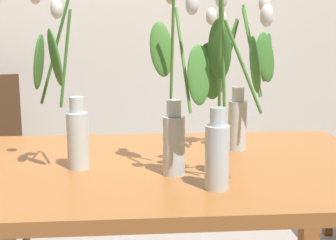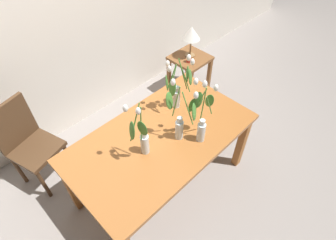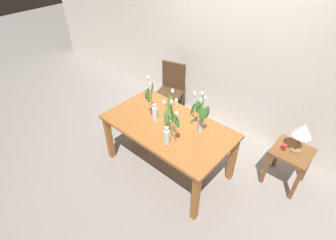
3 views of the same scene
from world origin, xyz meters
The scene contains 11 objects.
ground_plane centered at (0.00, 0.00, 0.00)m, with size 18.00×18.00×0.00m, color gray.
room_wall_rear centered at (0.00, 1.41, 1.35)m, with size 9.00×0.10×2.70m, color silver.
dining_table centered at (0.00, 0.00, 0.65)m, with size 1.60×0.90×0.74m.
tulip_vase_0 centered at (0.10, -0.12, 0.93)m, with size 0.17×0.23×0.57m.
tulip_vase_1 centered at (-0.22, -0.03, 0.93)m, with size 0.17×0.13×0.57m.
tulip_vase_2 centered at (0.35, 0.15, 0.97)m, with size 0.25×0.21×0.55m.
tulip_vase_3 centered at (0.22, -0.23, 0.96)m, with size 0.20×0.18×0.58m.
dining_chair centered at (-0.79, 0.97, 0.52)m, with size 0.50×0.50×0.93m.
side_table centered at (1.28, 0.80, 0.43)m, with size 0.44×0.44×0.55m.
table_lamp centered at (1.30, 0.82, 0.86)m, with size 0.22×0.22×0.40m.
pillar_candle centered at (1.19, 0.74, 0.59)m, with size 0.06×0.06×0.07m, color #B72D23.
Camera 2 is at (-1.01, -1.09, 2.48)m, focal length 29.12 mm.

